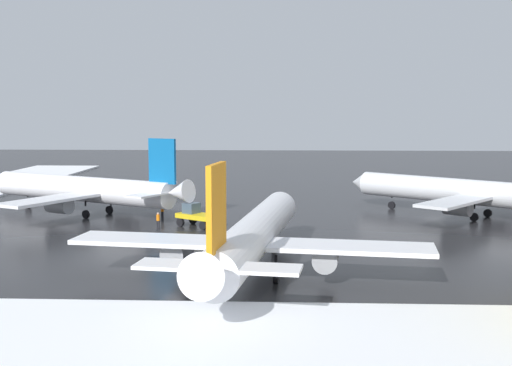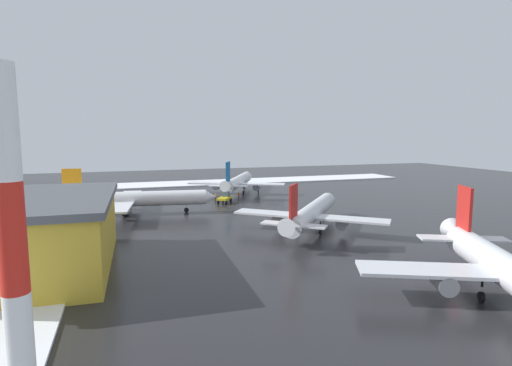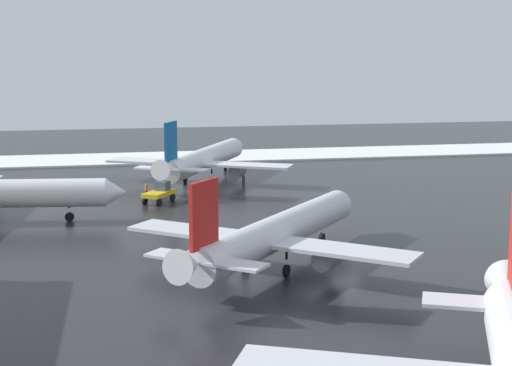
% 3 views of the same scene
% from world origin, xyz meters
% --- Properties ---
extents(ground_plane, '(240.00, 240.00, 0.00)m').
position_xyz_m(ground_plane, '(0.00, 0.00, 0.00)').
color(ground_plane, '#232326').
extents(snow_bank_left, '(14.00, 116.00, 0.28)m').
position_xyz_m(snow_bank_left, '(-67.00, 0.00, 0.14)').
color(snow_bank_left, white).
rests_on(snow_bank_left, ground_plane).
extents(airplane_foreground_jet, '(29.04, 24.75, 9.33)m').
position_xyz_m(airplane_foreground_jet, '(-42.65, -7.01, 3.08)').
color(airplane_foreground_jet, white).
rests_on(airplane_foreground_jet, ground_plane).
extents(airplane_parked_starboard, '(25.32, 23.13, 9.09)m').
position_xyz_m(airplane_parked_starboard, '(2.01, -6.84, 3.00)').
color(airplane_parked_starboard, silver).
rests_on(airplane_parked_starboard, ground_plane).
extents(pushback_tug, '(5.05, 4.39, 2.50)m').
position_xyz_m(pushback_tug, '(-28.49, -14.12, 1.28)').
color(pushback_tug, gold).
rests_on(pushback_tug, ground_plane).
extents(ground_crew_near_tug, '(0.36, 0.36, 1.71)m').
position_xyz_m(ground_crew_near_tug, '(-33.02, -9.47, 0.97)').
color(ground_crew_near_tug, black).
rests_on(ground_crew_near_tug, ground_plane).
extents(ground_crew_beside_wing, '(0.36, 0.36, 1.71)m').
position_xyz_m(ground_crew_beside_wing, '(-32.31, -15.50, 0.97)').
color(ground_crew_beside_wing, black).
rests_on(ground_crew_beside_wing, ground_plane).
extents(ground_crew_by_nose_gear, '(0.36, 0.36, 1.71)m').
position_xyz_m(ground_crew_by_nose_gear, '(-41.15, -1.59, 0.97)').
color(ground_crew_by_nose_gear, black).
rests_on(ground_crew_by_nose_gear, ground_plane).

